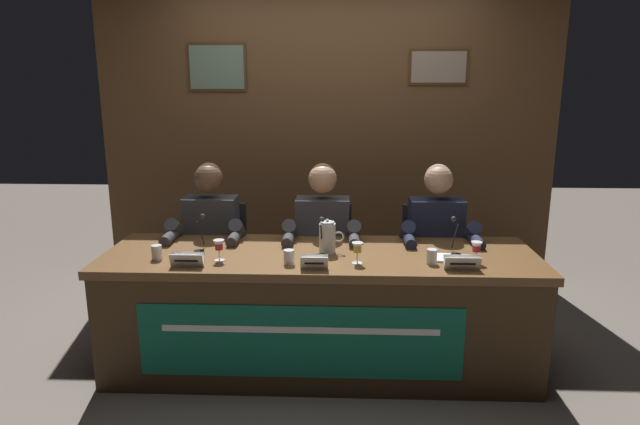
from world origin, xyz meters
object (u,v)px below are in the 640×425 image
(juice_glass_left, at_px, (219,246))
(microphone_center, at_px, (321,244))
(nameplate_left, at_px, (187,260))
(water_pitcher_central, at_px, (328,237))
(chair_center, at_px, (323,269))
(microphone_right, at_px, (455,243))
(panelist_right, at_px, (437,242))
(document_stack_right, at_px, (455,259))
(juice_glass_center, at_px, (357,249))
(nameplate_center, at_px, (314,262))
(chair_right, at_px, (430,271))
(panelist_center, at_px, (322,240))
(microphone_left, at_px, (200,240))
(nameplate_right, at_px, (462,263))
(conference_table, at_px, (319,297))
(juice_glass_right, at_px, (476,248))
(panelist_left, at_px, (209,239))
(chair_left, at_px, (217,268))
(water_cup_left, at_px, (157,253))
(water_cup_right, at_px, (432,257))
(water_cup_center, at_px, (289,258))

(juice_glass_left, xyz_separation_m, microphone_center, (0.58, 0.12, -0.01))
(nameplate_left, relative_size, water_pitcher_central, 0.88)
(chair_center, height_order, microphone_right, microphone_right)
(panelist_right, height_order, document_stack_right, panelist_right)
(juice_glass_center, bearing_deg, nameplate_center, -155.76)
(chair_right, bearing_deg, panelist_center, -165.50)
(microphone_left, bearing_deg, juice_glass_center, -11.04)
(microphone_left, distance_m, nameplate_center, 0.76)
(panelist_center, height_order, nameplate_right, panelist_center)
(conference_table, height_order, microphone_right, microphone_right)
(nameplate_left, relative_size, juice_glass_right, 1.49)
(juice_glass_center, height_order, panelist_right, panelist_right)
(panelist_left, height_order, microphone_left, panelist_left)
(chair_left, xyz_separation_m, nameplate_right, (1.56, -0.85, 0.35))
(microphone_center, height_order, microphone_right, same)
(conference_table, height_order, panelist_center, panelist_center)
(panelist_right, distance_m, nameplate_right, 0.66)
(panelist_left, bearing_deg, panelist_right, 0.00)
(microphone_right, bearing_deg, water_cup_left, -175.03)
(panelist_center, distance_m, juice_glass_right, 1.05)
(panelist_center, distance_m, microphone_center, 0.45)
(microphone_center, relative_size, chair_right, 0.24)
(nameplate_center, relative_size, panelist_right, 0.13)
(panelist_right, bearing_deg, panelist_left, 180.00)
(conference_table, height_order, chair_center, chair_center)
(juice_glass_right, height_order, document_stack_right, juice_glass_right)
(juice_glass_left, xyz_separation_m, juice_glass_center, (0.79, -0.02, 0.00))
(juice_glass_right, height_order, water_cup_right, juice_glass_right)
(panelist_center, relative_size, panelist_right, 1.00)
(chair_right, bearing_deg, microphone_center, -140.12)
(nameplate_left, height_order, juice_glass_right, juice_glass_right)
(chair_left, height_order, document_stack_right, chair_left)
(microphone_center, bearing_deg, water_cup_center, -136.55)
(nameplate_center, xyz_separation_m, nameplate_right, (0.81, 0.02, 0.00))
(nameplate_left, height_order, water_cup_right, water_cup_right)
(conference_table, distance_m, water_cup_right, 0.70)
(juice_glass_left, relative_size, juice_glass_right, 1.00)
(water_pitcher_central, bearing_deg, nameplate_center, -101.91)
(chair_center, relative_size, juice_glass_center, 7.12)
(panelist_left, relative_size, water_cup_center, 14.24)
(document_stack_right, bearing_deg, water_cup_right, -151.45)
(water_cup_right, bearing_deg, panelist_left, 158.42)
(conference_table, bearing_deg, microphone_right, 6.61)
(nameplate_left, distance_m, nameplate_right, 1.52)
(microphone_left, height_order, nameplate_center, microphone_left)
(conference_table, xyz_separation_m, panelist_center, (0.00, 0.48, 0.21))
(panelist_right, height_order, water_cup_right, panelist_right)
(microphone_center, relative_size, juice_glass_right, 1.74)
(panelist_center, bearing_deg, nameplate_center, -91.67)
(microphone_center, xyz_separation_m, document_stack_right, (0.78, -0.04, -0.07))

